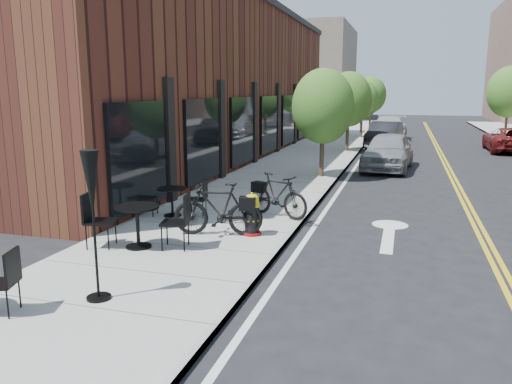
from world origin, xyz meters
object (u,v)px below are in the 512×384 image
(bicycle_right, at_px, (277,195))
(bistro_set_c, at_px, (172,198))
(patio_umbrella, at_px, (92,194))
(parked_car_c, at_px, (389,129))
(parked_car_a, at_px, (388,151))
(bistro_set_b, at_px, (137,221))
(bicycle_left, at_px, (218,209))
(fire_hydrant, at_px, (252,215))
(parked_car_b, at_px, (385,135))
(parked_car_far, at_px, (509,140))

(bicycle_right, height_order, bistro_set_c, bicycle_right)
(patio_umbrella, bearing_deg, parked_car_c, 83.21)
(bistro_set_c, distance_m, parked_car_a, 10.98)
(bistro_set_b, xyz_separation_m, patio_umbrella, (0.69, -2.38, 1.05))
(bicycle_left, distance_m, bicycle_right, 2.07)
(parked_car_a, height_order, parked_car_c, parked_car_c)
(fire_hydrant, distance_m, parked_car_a, 11.16)
(bicycle_right, height_order, parked_car_b, parked_car_b)
(bistro_set_b, distance_m, patio_umbrella, 2.69)
(fire_hydrant, xyz_separation_m, bistro_set_c, (-2.36, 1.00, 0.02))
(patio_umbrella, relative_size, parked_car_a, 0.50)
(parked_car_a, bearing_deg, bistro_set_b, -104.11)
(bistro_set_b, bearing_deg, bicycle_left, 32.65)
(fire_hydrant, bearing_deg, parked_car_b, 98.41)
(parked_car_a, bearing_deg, bistro_set_c, -110.72)
(bicycle_left, bearing_deg, bicycle_right, 145.62)
(bicycle_right, bearing_deg, bistro_set_b, 171.33)
(fire_hydrant, bearing_deg, parked_car_c, 99.36)
(bicycle_left, bearing_deg, bistro_set_c, -137.82)
(bicycle_left, distance_m, parked_car_c, 23.39)
(bicycle_left, bearing_deg, parked_car_far, 143.64)
(parked_car_c, bearing_deg, parked_car_a, -85.91)
(bicycle_right, relative_size, parked_car_b, 0.41)
(bicycle_left, xyz_separation_m, parked_car_a, (3.08, 11.14, 0.06))
(bistro_set_c, xyz_separation_m, patio_umbrella, (1.17, -4.87, 1.13))
(patio_umbrella, bearing_deg, parked_car_a, 76.29)
(patio_umbrella, distance_m, parked_car_far, 24.57)
(bicycle_left, bearing_deg, parked_car_b, 160.76)
(bistro_set_b, relative_size, parked_car_far, 0.45)
(patio_umbrella, bearing_deg, bistro_set_b, 106.14)
(patio_umbrella, xyz_separation_m, parked_car_a, (3.60, 14.76, -0.96))
(bicycle_left, relative_size, patio_umbrella, 0.86)
(bicycle_right, bearing_deg, bicycle_left, -179.03)
(parked_car_c, xyz_separation_m, parked_car_far, (6.20, -4.18, -0.14))
(fire_hydrant, xyz_separation_m, parked_car_b, (1.94, 18.65, 0.17))
(bicycle_left, xyz_separation_m, bistro_set_b, (-1.21, -1.24, -0.03))
(bicycle_left, bearing_deg, parked_car_c, 162.05)
(fire_hydrant, distance_m, bicycle_left, 0.73)
(patio_umbrella, height_order, parked_car_b, patio_umbrella)
(fire_hydrant, distance_m, bistro_set_b, 2.40)
(bicycle_left, xyz_separation_m, parked_car_c, (2.68, 23.24, 0.08))
(parked_car_a, xyz_separation_m, parked_car_b, (-0.47, 7.76, -0.03))
(fire_hydrant, relative_size, bicycle_left, 0.48)
(bistro_set_c, height_order, parked_car_c, parked_car_c)
(parked_car_b, bearing_deg, parked_car_a, -80.12)
(bicycle_left, relative_size, parked_car_c, 0.36)
(fire_hydrant, distance_m, parked_car_far, 20.52)
(bicycle_right, height_order, patio_umbrella, patio_umbrella)
(patio_umbrella, relative_size, parked_car_far, 0.49)
(fire_hydrant, xyz_separation_m, parked_car_c, (2.00, 22.99, 0.22))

